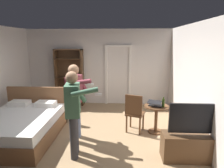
{
  "coord_description": "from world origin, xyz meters",
  "views": [
    {
      "loc": [
        0.86,
        -4.08,
        2.24
      ],
      "look_at": [
        0.63,
        0.18,
        1.3
      ],
      "focal_mm": 30.93,
      "sensor_mm": 36.0,
      "label": 1
    }
  ],
  "objects_px": {
    "laptop": "(155,104)",
    "bottle_on_table": "(163,103)",
    "wooden_chair": "(134,112)",
    "person_blue_shirt": "(74,109)",
    "suitcase_dark": "(71,103)",
    "bed": "(22,125)",
    "bookshelf": "(70,75)",
    "side_table": "(156,115)",
    "tv_flatscreen": "(193,144)",
    "person_striped_shirt": "(75,97)"
  },
  "relations": [
    {
      "from": "laptop",
      "to": "bookshelf",
      "type": "bearing_deg",
      "value": 141.39
    },
    {
      "from": "side_table",
      "to": "person_blue_shirt",
      "type": "distance_m",
      "value": 2.16
    },
    {
      "from": "bottle_on_table",
      "to": "person_blue_shirt",
      "type": "relative_size",
      "value": 0.14
    },
    {
      "from": "tv_flatscreen",
      "to": "person_blue_shirt",
      "type": "bearing_deg",
      "value": 179.65
    },
    {
      "from": "tv_flatscreen",
      "to": "laptop",
      "type": "relative_size",
      "value": 2.76
    },
    {
      "from": "bottle_on_table",
      "to": "bed",
      "type": "bearing_deg",
      "value": -174.0
    },
    {
      "from": "suitcase_dark",
      "to": "laptop",
      "type": "bearing_deg",
      "value": -36.5
    },
    {
      "from": "person_striped_shirt",
      "to": "tv_flatscreen",
      "type": "bearing_deg",
      "value": -15.31
    },
    {
      "from": "side_table",
      "to": "wooden_chair",
      "type": "xyz_separation_m",
      "value": [
        -0.54,
        -0.03,
        0.08
      ]
    },
    {
      "from": "tv_flatscreen",
      "to": "suitcase_dark",
      "type": "bearing_deg",
      "value": 138.99
    },
    {
      "from": "side_table",
      "to": "laptop",
      "type": "xyz_separation_m",
      "value": [
        -0.05,
        -0.04,
        0.28
      ]
    },
    {
      "from": "bookshelf",
      "to": "person_blue_shirt",
      "type": "relative_size",
      "value": 1.16
    },
    {
      "from": "bottle_on_table",
      "to": "side_table",
      "type": "bearing_deg",
      "value": 150.26
    },
    {
      "from": "bookshelf",
      "to": "laptop",
      "type": "distance_m",
      "value": 3.44
    },
    {
      "from": "tv_flatscreen",
      "to": "person_blue_shirt",
      "type": "distance_m",
      "value": 2.38
    },
    {
      "from": "bookshelf",
      "to": "bottle_on_table",
      "type": "height_order",
      "value": "bookshelf"
    },
    {
      "from": "laptop",
      "to": "person_blue_shirt",
      "type": "distance_m",
      "value": 2.05
    },
    {
      "from": "tv_flatscreen",
      "to": "laptop",
      "type": "bearing_deg",
      "value": 117.31
    },
    {
      "from": "laptop",
      "to": "bed",
      "type": "bearing_deg",
      "value": -172.95
    },
    {
      "from": "suitcase_dark",
      "to": "tv_flatscreen",
      "type": "bearing_deg",
      "value": -45.14
    },
    {
      "from": "bottle_on_table",
      "to": "wooden_chair",
      "type": "relative_size",
      "value": 0.25
    },
    {
      "from": "laptop",
      "to": "suitcase_dark",
      "type": "xyz_separation_m",
      "value": [
        -2.54,
        1.61,
        -0.53
      ]
    },
    {
      "from": "bed",
      "to": "tv_flatscreen",
      "type": "distance_m",
      "value": 3.81
    },
    {
      "from": "bookshelf",
      "to": "bottle_on_table",
      "type": "distance_m",
      "value": 3.61
    },
    {
      "from": "side_table",
      "to": "laptop",
      "type": "height_order",
      "value": "laptop"
    },
    {
      "from": "side_table",
      "to": "person_blue_shirt",
      "type": "relative_size",
      "value": 0.41
    },
    {
      "from": "bed",
      "to": "suitcase_dark",
      "type": "bearing_deg",
      "value": 72.17
    },
    {
      "from": "bed",
      "to": "side_table",
      "type": "distance_m",
      "value": 3.26
    },
    {
      "from": "bookshelf",
      "to": "person_striped_shirt",
      "type": "xyz_separation_m",
      "value": [
        0.82,
        -2.56,
        -0.05
      ]
    },
    {
      "from": "laptop",
      "to": "wooden_chair",
      "type": "height_order",
      "value": "wooden_chair"
    },
    {
      "from": "tv_flatscreen",
      "to": "laptop",
      "type": "height_order",
      "value": "tv_flatscreen"
    },
    {
      "from": "tv_flatscreen",
      "to": "person_blue_shirt",
      "type": "height_order",
      "value": "person_blue_shirt"
    },
    {
      "from": "bed",
      "to": "bookshelf",
      "type": "bearing_deg",
      "value": 78.74
    },
    {
      "from": "person_blue_shirt",
      "to": "laptop",
      "type": "bearing_deg",
      "value": 31.81
    },
    {
      "from": "bookshelf",
      "to": "bottle_on_table",
      "type": "relative_size",
      "value": 8.05
    },
    {
      "from": "laptop",
      "to": "person_striped_shirt",
      "type": "distance_m",
      "value": 1.92
    },
    {
      "from": "side_table",
      "to": "suitcase_dark",
      "type": "relative_size",
      "value": 1.32
    },
    {
      "from": "bed",
      "to": "laptop",
      "type": "height_order",
      "value": "bed"
    },
    {
      "from": "laptop",
      "to": "bottle_on_table",
      "type": "bearing_deg",
      "value": -12.09
    },
    {
      "from": "bookshelf",
      "to": "wooden_chair",
      "type": "height_order",
      "value": "bookshelf"
    },
    {
      "from": "bottle_on_table",
      "to": "wooden_chair",
      "type": "xyz_separation_m",
      "value": [
        -0.68,
        0.05,
        -0.26
      ]
    },
    {
      "from": "wooden_chair",
      "to": "bed",
      "type": "bearing_deg",
      "value": -171.44
    },
    {
      "from": "person_blue_shirt",
      "to": "suitcase_dark",
      "type": "distance_m",
      "value": 2.9
    },
    {
      "from": "bottle_on_table",
      "to": "suitcase_dark",
      "type": "bearing_deg",
      "value": 148.82
    },
    {
      "from": "bookshelf",
      "to": "person_striped_shirt",
      "type": "bearing_deg",
      "value": -72.24
    },
    {
      "from": "wooden_chair",
      "to": "bookshelf",
      "type": "bearing_deg",
      "value": 135.73
    },
    {
      "from": "bed",
      "to": "wooden_chair",
      "type": "relative_size",
      "value": 2.07
    },
    {
      "from": "laptop",
      "to": "bottle_on_table",
      "type": "xyz_separation_m",
      "value": [
        0.19,
        -0.04,
        0.05
      ]
    },
    {
      "from": "suitcase_dark",
      "to": "bookshelf",
      "type": "bearing_deg",
      "value": 100.69
    },
    {
      "from": "bed",
      "to": "side_table",
      "type": "xyz_separation_m",
      "value": [
        3.23,
        0.43,
        0.17
      ]
    }
  ]
}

